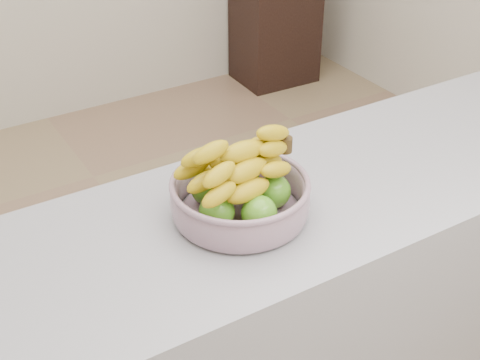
{
  "coord_description": "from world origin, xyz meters",
  "views": [
    {
      "loc": [
        -0.86,
        -1.64,
        1.84
      ],
      "look_at": [
        -0.18,
        -0.52,
        1.0
      ],
      "focal_mm": 50.0,
      "sensor_mm": 36.0,
      "label": 1
    }
  ],
  "objects": [
    {
      "name": "fruit_bowl",
      "position": [
        -0.18,
        -0.52,
        0.96
      ],
      "size": [
        0.33,
        0.33,
        0.2
      ],
      "rotation": [
        0.0,
        0.0,
        0.01
      ],
      "color": "#9DACBD",
      "rests_on": "counter"
    },
    {
      "name": "cabinet",
      "position": [
        1.48,
        1.78,
        0.43
      ],
      "size": [
        0.49,
        0.4,
        0.86
      ],
      "primitive_type": "cube",
      "rotation": [
        0.0,
        0.0,
        -0.03
      ],
      "color": "black",
      "rests_on": "ground"
    },
    {
      "name": "counter",
      "position": [
        0.0,
        -0.52,
        0.45
      ],
      "size": [
        2.0,
        0.6,
        0.9
      ],
      "primitive_type": "cube",
      "color": "gray",
      "rests_on": "ground"
    },
    {
      "name": "ground",
      "position": [
        0.0,
        0.0,
        0.0
      ],
      "size": [
        4.0,
        4.0,
        0.0
      ],
      "primitive_type": "plane",
      "color": "#8E7857",
      "rests_on": "ground"
    }
  ]
}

